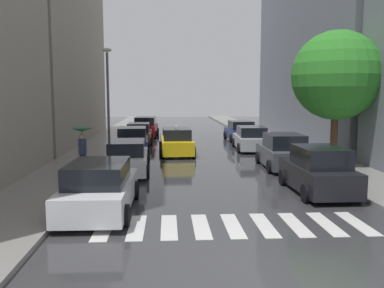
{
  "coord_description": "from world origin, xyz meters",
  "views": [
    {
      "loc": [
        -1.82,
        -7.92,
        3.69
      ],
      "look_at": [
        -0.47,
        14.7,
        0.93
      ],
      "focal_mm": 38.24,
      "sensor_mm": 36.0,
      "label": 1
    }
  ],
  "objects_px": {
    "taxi_midroad": "(176,142)",
    "parked_car_left_fourth": "(139,134)",
    "parked_car_left_nearest": "(99,188)",
    "pedestrian_foreground": "(82,140)",
    "parked_car_left_third": "(133,143)",
    "parked_car_left_fifth": "(146,127)",
    "parked_car_right_second": "(283,152)",
    "street_tree_right": "(336,76)",
    "parked_car_left_second": "(127,158)",
    "lamp_post_left": "(108,91)",
    "parked_car_right_nearest": "(318,172)",
    "parked_car_right_third": "(251,139)",
    "parked_car_right_fourth": "(240,131)"
  },
  "relations": [
    {
      "from": "parked_car_right_third",
      "to": "street_tree_right",
      "type": "distance_m",
      "value": 8.17
    },
    {
      "from": "parked_car_left_third",
      "to": "parked_car_left_fifth",
      "type": "height_order",
      "value": "parked_car_left_fifth"
    },
    {
      "from": "parked_car_left_second",
      "to": "parked_car_left_fifth",
      "type": "xyz_separation_m",
      "value": [
        -0.01,
        16.61,
        0.08
      ]
    },
    {
      "from": "street_tree_right",
      "to": "parked_car_left_second",
      "type": "bearing_deg",
      "value": -174.31
    },
    {
      "from": "street_tree_right",
      "to": "parked_car_left_third",
      "type": "bearing_deg",
      "value": 157.54
    },
    {
      "from": "parked_car_left_nearest",
      "to": "taxi_midroad",
      "type": "bearing_deg",
      "value": -11.48
    },
    {
      "from": "lamp_post_left",
      "to": "parked_car_left_fifth",
      "type": "bearing_deg",
      "value": 79.34
    },
    {
      "from": "taxi_midroad",
      "to": "parked_car_right_second",
      "type": "bearing_deg",
      "value": -136.22
    },
    {
      "from": "parked_car_left_third",
      "to": "pedestrian_foreground",
      "type": "xyz_separation_m",
      "value": [
        -1.76,
        -5.89,
        0.84
      ]
    },
    {
      "from": "parked_car_left_fifth",
      "to": "parked_car_left_nearest",
      "type": "bearing_deg",
      "value": -178.69
    },
    {
      "from": "parked_car_right_second",
      "to": "parked_car_left_second",
      "type": "bearing_deg",
      "value": 97.68
    },
    {
      "from": "taxi_midroad",
      "to": "parked_car_left_fourth",
      "type": "bearing_deg",
      "value": 23.59
    },
    {
      "from": "parked_car_left_fourth",
      "to": "parked_car_left_fifth",
      "type": "height_order",
      "value": "parked_car_left_fifth"
    },
    {
      "from": "parked_car_right_third",
      "to": "pedestrian_foreground",
      "type": "distance_m",
      "value": 12.45
    },
    {
      "from": "parked_car_right_nearest",
      "to": "parked_car_right_fourth",
      "type": "height_order",
      "value": "parked_car_right_nearest"
    },
    {
      "from": "parked_car_left_third",
      "to": "pedestrian_foreground",
      "type": "distance_m",
      "value": 6.21
    },
    {
      "from": "taxi_midroad",
      "to": "parked_car_left_second",
      "type": "bearing_deg",
      "value": 155.29
    },
    {
      "from": "lamp_post_left",
      "to": "street_tree_right",
      "type": "bearing_deg",
      "value": -26.08
    },
    {
      "from": "parked_car_left_fourth",
      "to": "parked_car_right_second",
      "type": "height_order",
      "value": "parked_car_right_second"
    },
    {
      "from": "parked_car_left_nearest",
      "to": "parked_car_right_third",
      "type": "relative_size",
      "value": 1.01
    },
    {
      "from": "parked_car_right_nearest",
      "to": "parked_car_right_fourth",
      "type": "distance_m",
      "value": 17.56
    },
    {
      "from": "taxi_midroad",
      "to": "parked_car_right_fourth",
      "type": "bearing_deg",
      "value": -38.16
    },
    {
      "from": "parked_car_left_nearest",
      "to": "parked_car_right_fourth",
      "type": "distance_m",
      "value": 21.15
    },
    {
      "from": "parked_car_left_nearest",
      "to": "parked_car_left_fourth",
      "type": "distance_m",
      "value": 17.84
    },
    {
      "from": "parked_car_left_fourth",
      "to": "parked_car_right_fourth",
      "type": "bearing_deg",
      "value": -78.01
    },
    {
      "from": "parked_car_left_fifth",
      "to": "parked_car_left_third",
      "type": "bearing_deg",
      "value": -179.11
    },
    {
      "from": "pedestrian_foreground",
      "to": "lamp_post_left",
      "type": "distance_m",
      "value": 7.81
    },
    {
      "from": "parked_car_right_third",
      "to": "pedestrian_foreground",
      "type": "relative_size",
      "value": 2.27
    },
    {
      "from": "parked_car_left_third",
      "to": "lamp_post_left",
      "type": "relative_size",
      "value": 0.65
    },
    {
      "from": "parked_car_right_second",
      "to": "parked_car_right_fourth",
      "type": "height_order",
      "value": "parked_car_right_second"
    },
    {
      "from": "parked_car_left_third",
      "to": "pedestrian_foreground",
      "type": "bearing_deg",
      "value": 160.93
    },
    {
      "from": "parked_car_left_second",
      "to": "parked_car_left_third",
      "type": "xyz_separation_m",
      "value": [
        -0.21,
        5.39,
        0.08
      ]
    },
    {
      "from": "parked_car_left_nearest",
      "to": "parked_car_left_second",
      "type": "height_order",
      "value": "parked_car_left_nearest"
    },
    {
      "from": "parked_car_left_third",
      "to": "parked_car_left_fourth",
      "type": "distance_m",
      "value": 6.02
    },
    {
      "from": "parked_car_left_nearest",
      "to": "parked_car_right_nearest",
      "type": "xyz_separation_m",
      "value": [
        7.76,
        2.04,
        0.06
      ]
    },
    {
      "from": "parked_car_left_nearest",
      "to": "pedestrian_foreground",
      "type": "distance_m",
      "value": 6.23
    },
    {
      "from": "parked_car_left_fifth",
      "to": "parked_car_right_third",
      "type": "distance_m",
      "value": 11.68
    },
    {
      "from": "parked_car_left_second",
      "to": "parked_car_right_third",
      "type": "xyz_separation_m",
      "value": [
        7.43,
        7.61,
        0.01
      ]
    },
    {
      "from": "parked_car_left_fourth",
      "to": "parked_car_right_fourth",
      "type": "distance_m",
      "value": 8.14
    },
    {
      "from": "taxi_midroad",
      "to": "pedestrian_foreground",
      "type": "relative_size",
      "value": 2.27
    },
    {
      "from": "parked_car_right_nearest",
      "to": "parked_car_right_fourth",
      "type": "bearing_deg",
      "value": -1.19
    },
    {
      "from": "parked_car_left_third",
      "to": "taxi_midroad",
      "type": "distance_m",
      "value": 2.69
    },
    {
      "from": "street_tree_right",
      "to": "parked_car_right_second",
      "type": "bearing_deg",
      "value": -175.67
    },
    {
      "from": "parked_car_right_second",
      "to": "taxi_midroad",
      "type": "xyz_separation_m",
      "value": [
        -5.24,
        5.06,
        -0.05
      ]
    },
    {
      "from": "parked_car_left_third",
      "to": "parked_car_right_third",
      "type": "bearing_deg",
      "value": -76.25
    },
    {
      "from": "parked_car_left_nearest",
      "to": "lamp_post_left",
      "type": "relative_size",
      "value": 0.73
    },
    {
      "from": "parked_car_right_second",
      "to": "parked_car_right_third",
      "type": "xyz_separation_m",
      "value": [
        -0.24,
        6.78,
        -0.07
      ]
    },
    {
      "from": "parked_car_right_second",
      "to": "street_tree_right",
      "type": "distance_m",
      "value": 4.65
    },
    {
      "from": "parked_car_left_nearest",
      "to": "street_tree_right",
      "type": "xyz_separation_m",
      "value": [
        10.58,
        7.46,
        3.86
      ]
    },
    {
      "from": "parked_car_left_second",
      "to": "lamp_post_left",
      "type": "distance_m",
      "value": 7.87
    }
  ]
}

